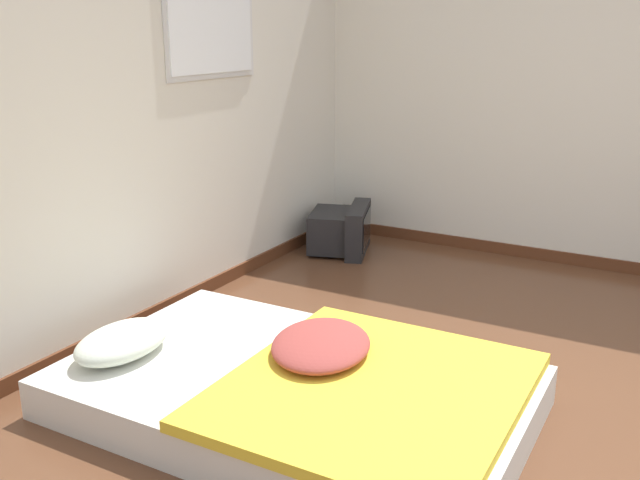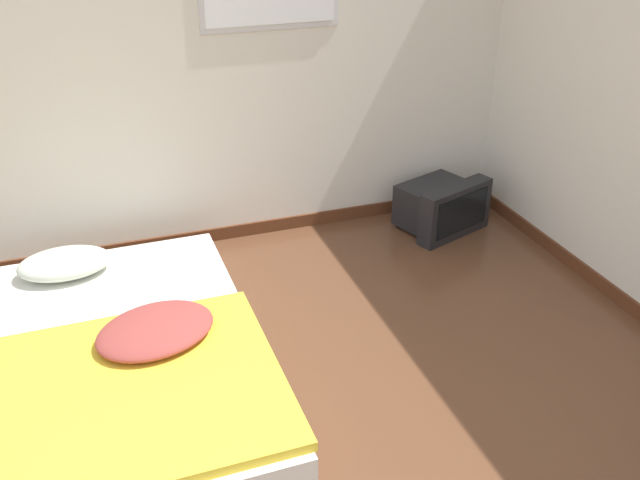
# 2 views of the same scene
# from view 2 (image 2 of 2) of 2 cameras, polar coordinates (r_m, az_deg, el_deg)

# --- Properties ---
(wall_back) EXTENTS (7.26, 0.08, 2.60)m
(wall_back) POSITION_cam_2_polar(r_m,az_deg,el_deg) (4.46, -14.18, 14.27)
(wall_back) COLOR silver
(wall_back) RESTS_ON ground_plane
(mattress_bed) EXTENTS (1.34, 2.08, 0.33)m
(mattress_bed) POSITION_cam_2_polar(r_m,az_deg,el_deg) (3.69, -15.38, -9.15)
(mattress_bed) COLOR silver
(mattress_bed) RESTS_ON ground_plane
(crt_tv) EXTENTS (0.65, 0.58, 0.37)m
(crt_tv) POSITION_cam_2_polar(r_m,az_deg,el_deg) (5.02, 9.65, 2.70)
(crt_tv) COLOR black
(crt_tv) RESTS_ON ground_plane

